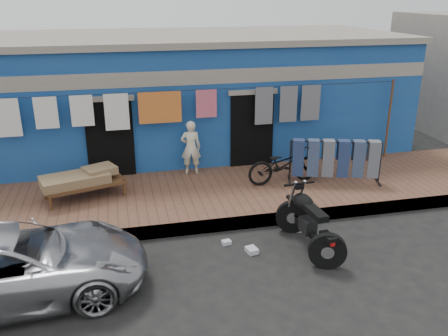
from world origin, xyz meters
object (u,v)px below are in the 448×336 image
bicycle (284,160)px  motorcycle (309,221)px  car (11,264)px  charpoy (84,184)px  seated_person (191,147)px  jeans_rack (335,160)px

bicycle → motorcycle: (-0.43, -2.59, -0.24)m
car → bicycle: 6.18m
motorcycle → charpoy: (-4.04, 2.77, -0.01)m
car → charpoy: bearing=-21.2°
seated_person → motorcycle: 4.02m
car → charpoy: 3.28m
seated_person → jeans_rack: size_ratio=0.60×
car → seated_person: 5.33m
jeans_rack → bicycle: bearing=170.3°
bicycle → jeans_rack: 1.21m
car → motorcycle: size_ratio=2.34×
charpoy → jeans_rack: (5.67, -0.37, 0.23)m
charpoy → bicycle: bearing=-2.2°
car → bicycle: size_ratio=2.42×
car → charpoy: (0.94, 3.15, -0.04)m
motorcycle → charpoy: 4.90m
car → seated_person: bearing=-44.7°
bicycle → car: bearing=114.4°
charpoy → seated_person: bearing=20.4°
motorcycle → jeans_rack: size_ratio=0.80×
charpoy → jeans_rack: bearing=-3.8°
bicycle → motorcycle: size_ratio=0.97×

